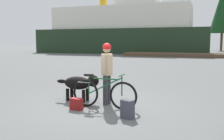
# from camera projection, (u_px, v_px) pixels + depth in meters

# --- Properties ---
(ground_plane) EXTENTS (160.00, 160.00, 0.00)m
(ground_plane) POSITION_uv_depth(u_px,v_px,m) (98.00, 106.00, 7.06)
(ground_plane) COLOR #595B5B
(bicycle) EXTENTS (1.83, 0.44, 0.93)m
(bicycle) POSITION_uv_depth(u_px,v_px,m) (103.00, 93.00, 6.77)
(bicycle) COLOR black
(bicycle) RESTS_ON ground_plane
(person_cyclist) EXTENTS (0.32, 0.53, 1.73)m
(person_cyclist) POSITION_uv_depth(u_px,v_px,m) (107.00, 68.00, 7.16)
(person_cyclist) COLOR #333338
(person_cyclist) RESTS_ON ground_plane
(dog) EXTENTS (1.39, 0.46, 0.80)m
(dog) POSITION_uv_depth(u_px,v_px,m) (80.00, 83.00, 7.61)
(dog) COLOR black
(dog) RESTS_ON ground_plane
(backpack) EXTENTS (0.33, 0.28, 0.43)m
(backpack) POSITION_uv_depth(u_px,v_px,m) (127.00, 109.00, 5.92)
(backpack) COLOR #3F3F4C
(backpack) RESTS_ON ground_plane
(handbag_pannier) EXTENTS (0.34, 0.22, 0.30)m
(handbag_pannier) POSITION_uv_depth(u_px,v_px,m) (76.00, 104.00, 6.67)
(handbag_pannier) COLOR maroon
(handbag_pannier) RESTS_ON ground_plane
(dock_pier) EXTENTS (18.17, 2.86, 0.40)m
(dock_pier) POSITION_uv_depth(u_px,v_px,m) (206.00, 55.00, 27.99)
(dock_pier) COLOR brown
(dock_pier) RESTS_ON ground_plane
(ferry_boat) EXTENTS (24.69, 8.03, 9.06)m
(ferry_boat) POSITION_uv_depth(u_px,v_px,m) (122.00, 31.00, 37.97)
(ferry_boat) COLOR #1E331E
(ferry_boat) RESTS_ON ground_plane
(pine_tree_far_left) EXTENTS (4.22, 4.22, 9.71)m
(pine_tree_far_left) POSITION_uv_depth(u_px,v_px,m) (102.00, 18.00, 51.02)
(pine_tree_far_left) COLOR #4C331E
(pine_tree_far_left) RESTS_ON ground_plane
(pine_tree_center) EXTENTS (4.39, 4.39, 11.48)m
(pine_tree_center) POSITION_uv_depth(u_px,v_px,m) (223.00, 9.00, 44.70)
(pine_tree_center) COLOR #4C331E
(pine_tree_center) RESTS_ON ground_plane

